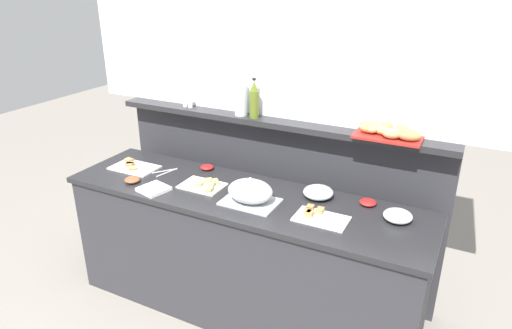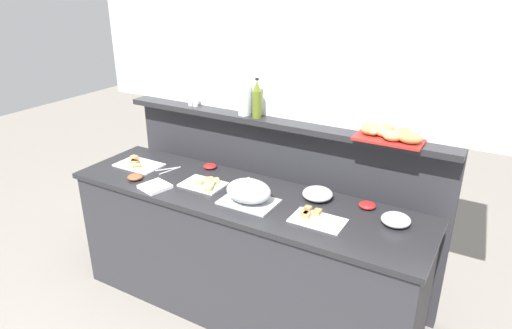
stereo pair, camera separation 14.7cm
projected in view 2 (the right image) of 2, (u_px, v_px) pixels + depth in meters
name	position (u px, v px, depth m)	size (l,w,h in m)	color
ground_plane	(281.00, 265.00, 3.73)	(12.00, 12.00, 0.00)	gray
buffet_counter	(242.00, 254.00, 3.08)	(2.40, 0.65, 0.90)	#2D2D33
back_ledge_unit	(277.00, 196.00, 3.39)	(2.44, 0.22, 1.29)	#2D2D33
upper_wall_panel	(282.00, 17.00, 2.92)	(3.04, 0.08, 1.31)	white
sandwich_platter_rear	(205.00, 184.00, 3.02)	(0.28, 0.20, 0.04)	white
sandwich_platter_front	(315.00, 218.00, 2.60)	(0.31, 0.19, 0.04)	silver
sandwich_platter_side	(138.00, 164.00, 3.33)	(0.33, 0.21, 0.04)	white
serving_cloche	(249.00, 192.00, 2.77)	(0.34, 0.24, 0.17)	#B7BABF
glass_bowl_large	(396.00, 220.00, 2.54)	(0.16, 0.16, 0.07)	silver
glass_bowl_medium	(318.00, 194.00, 2.82)	(0.19, 0.19, 0.08)	silver
condiment_bowl_teal	(367.00, 205.00, 2.73)	(0.10, 0.10, 0.04)	red
condiment_bowl_red	(135.00, 177.00, 3.10)	(0.10, 0.10, 0.04)	brown
condiment_bowl_cream	(210.00, 166.00, 3.28)	(0.10, 0.10, 0.03)	red
serving_tongs	(169.00, 170.00, 3.25)	(0.12, 0.18, 0.01)	#B7BABF
napkin_stack	(155.00, 187.00, 2.98)	(0.17, 0.17, 0.02)	white
olive_oil_bottle	(257.00, 100.00, 3.08)	(0.06, 0.06, 0.28)	#56661E
salt_shaker	(190.00, 100.00, 3.40)	(0.03, 0.03, 0.09)	white
pepper_shaker	(195.00, 101.00, 3.38)	(0.03, 0.03, 0.09)	white
bread_basket	(387.00, 133.00, 2.72)	(0.41, 0.26, 0.08)	#B2231E
water_carafe	(244.00, 99.00, 3.16)	(0.09, 0.09, 0.22)	silver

